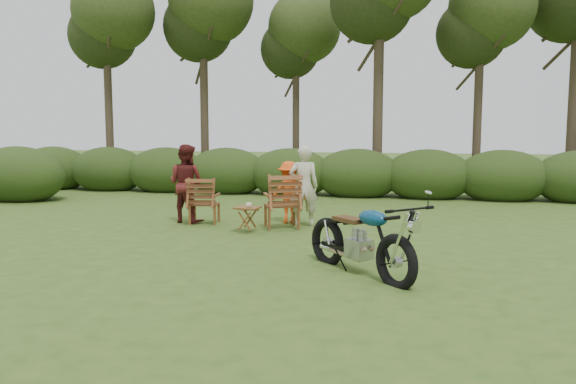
% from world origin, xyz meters
% --- Properties ---
extents(ground, '(80.00, 80.00, 0.00)m').
position_xyz_m(ground, '(0.00, 0.00, 0.00)').
color(ground, '#2E4E1A').
rests_on(ground, ground).
extents(tree_line, '(22.52, 11.62, 8.14)m').
position_xyz_m(tree_line, '(0.50, 9.74, 3.81)').
color(tree_line, '#342A1C').
rests_on(tree_line, ground).
extents(motorcycle, '(2.01, 2.04, 1.19)m').
position_xyz_m(motorcycle, '(0.90, 0.15, 0.00)').
color(motorcycle, '#0C649E').
rests_on(motorcycle, ground).
extents(lawn_chair_right, '(0.96, 0.96, 1.07)m').
position_xyz_m(lawn_chair_right, '(-0.92, 3.34, 0.00)').
color(lawn_chair_right, brown).
rests_on(lawn_chair_right, ground).
extents(lawn_chair_left, '(0.75, 0.75, 0.95)m').
position_xyz_m(lawn_chair_left, '(-2.62, 3.52, 0.00)').
color(lawn_chair_left, brown).
rests_on(lawn_chair_left, ground).
extents(side_table, '(0.50, 0.43, 0.48)m').
position_xyz_m(side_table, '(-1.45, 2.71, 0.24)').
color(side_table, '#5B3016').
rests_on(side_table, ground).
extents(cup, '(0.11, 0.11, 0.09)m').
position_xyz_m(cup, '(-1.41, 2.68, 0.53)').
color(cup, '#F0E6C6').
rests_on(cup, side_table).
extents(adult_a, '(0.66, 0.51, 1.62)m').
position_xyz_m(adult_a, '(-0.55, 3.66, 0.00)').
color(adult_a, beige).
rests_on(adult_a, ground).
extents(adult_b, '(0.91, 0.78, 1.63)m').
position_xyz_m(adult_b, '(-3.03, 3.56, 0.00)').
color(adult_b, '#581A19').
rests_on(adult_b, ground).
extents(child, '(0.95, 0.78, 1.28)m').
position_xyz_m(child, '(-0.92, 3.97, 0.00)').
color(child, '#EE4F16').
rests_on(child, ground).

